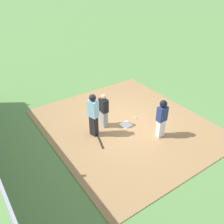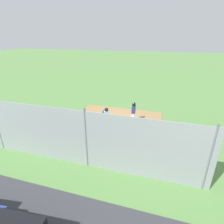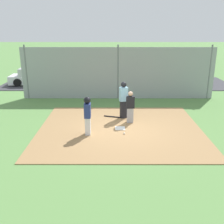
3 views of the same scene
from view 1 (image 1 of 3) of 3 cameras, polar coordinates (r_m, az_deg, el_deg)
name	(u,v)px [view 1 (image 1 of 3)]	position (r m, az deg, el deg)	size (l,w,h in m)	color
ground_plane	(126,125)	(10.58, 3.26, -3.13)	(140.00, 140.00, 0.00)	#5B8947
dirt_infield	(126,125)	(10.58, 3.26, -3.07)	(7.20, 6.40, 0.03)	#9E774C
home_plate	(126,125)	(10.56, 3.27, -2.95)	(0.44, 0.44, 0.02)	white
catcher	(104,110)	(10.09, -1.95, 0.44)	(0.38, 0.26, 1.51)	#9E9EA3
umpire	(93,114)	(9.48, -4.37, -0.51)	(0.44, 0.35, 1.83)	black
runner	(162,116)	(9.59, 11.54, -1.02)	(0.29, 0.38, 1.63)	silver
baseball_bat	(100,141)	(9.61, -2.79, -6.87)	(0.06, 0.06, 0.84)	black
baseball	(136,118)	(11.00, 5.51, -1.32)	(0.07, 0.07, 0.07)	white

